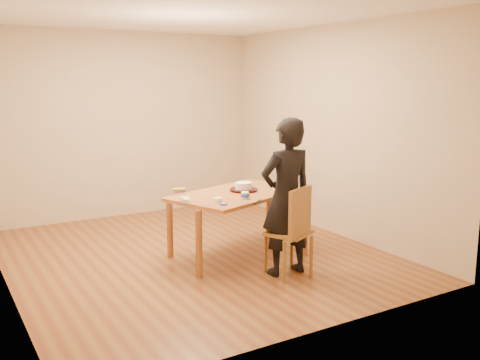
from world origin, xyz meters
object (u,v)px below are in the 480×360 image
cake (244,186)px  person (286,197)px  dining_table (238,194)px  dining_chair (288,233)px  cake_plate (244,190)px

cake → person: (0.05, -0.77, 0.01)m
dining_table → person: bearing=-98.0°
dining_table → dining_chair: (0.15, -0.78, -0.28)m
cake_plate → person: person is taller
dining_chair → person: 0.37m
person → cake_plate: bearing=-84.7°
person → dining_table: bearing=-76.5°
dining_table → person: 0.75m
cake_plate → person: bearing=-86.6°
dining_table → person: size_ratio=0.92×
cake → dining_table: bearing=-157.3°
dining_chair → person: (0.00, 0.04, 0.37)m
cake_plate → cake: (0.00, 0.00, 0.04)m
dining_chair → cake: cake is taller
cake_plate → dining_chair: bearing=-86.8°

